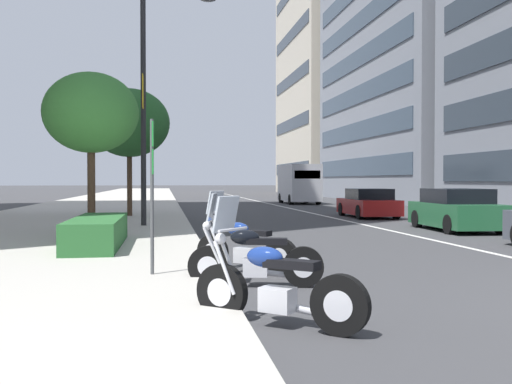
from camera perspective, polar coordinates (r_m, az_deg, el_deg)
sidewalk_right_plaza at (r=36.57m, az=-14.49°, el=-1.43°), size 160.00×9.09×0.15m
lane_centre_stripe at (r=42.05m, az=1.47°, el=-1.17°), size 110.00×0.16×0.01m
motorcycle_by_sign_pole at (r=6.90m, az=1.80°, el=-9.16°), size 1.49×1.78×1.49m
motorcycle_under_tarp at (r=9.43m, az=-0.30°, el=-6.43°), size 0.73×2.12×1.48m
motorcycle_mid_row at (r=10.96m, az=-1.18°, el=-5.36°), size 1.44×1.71×1.48m
car_approaching_light at (r=21.04m, az=18.65°, el=-1.69°), size 4.22×2.04×1.40m
car_lead_in_lane at (r=27.52m, az=10.71°, el=-1.12°), size 4.25×1.93×1.31m
delivery_van_ahead at (r=43.08m, az=4.14°, el=0.86°), size 5.18×2.21×2.80m
parking_sign_by_curb at (r=9.80m, az=-9.91°, el=1.41°), size 0.32×0.06×2.53m
street_lamp_with_banners at (r=20.80m, az=-9.70°, el=10.16°), size 1.26×2.59×7.96m
clipped_hedge_bed at (r=14.43m, az=-14.95°, el=-3.69°), size 4.44×1.10×0.66m
street_tree_mid_sidewalk at (r=17.52m, az=-15.54°, el=7.29°), size 2.67×2.67×4.58m
street_tree_near_plaza_corner at (r=26.39m, az=-12.05°, el=6.48°), size 3.47×3.47×5.49m
office_tower_mid_left at (r=80.07m, az=8.47°, el=14.18°), size 21.11×14.15×39.59m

